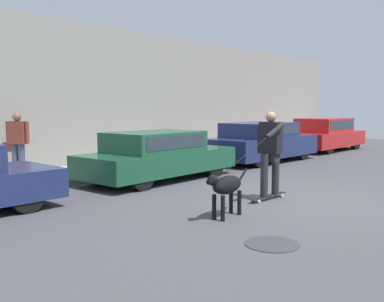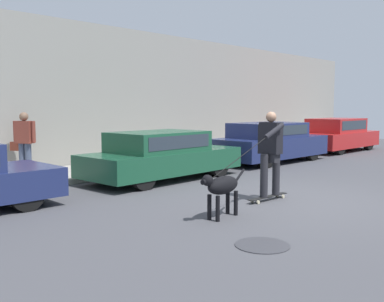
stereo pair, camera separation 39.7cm
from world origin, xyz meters
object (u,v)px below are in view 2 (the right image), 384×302
object	(u,v)px
parked_car_3	(337,135)
pedestrian_with_bag	(24,140)
skateboarder	(270,150)
fire_hydrant	(203,156)
parked_car_1	(162,156)
dog	(222,187)
parked_car_2	(270,143)

from	to	relation	value
parked_car_3	pedestrian_with_bag	distance (m)	12.38
parked_car_3	pedestrian_with_bag	size ratio (longest dim) A/B	2.73
parked_car_3	skateboarder	xyz separation A→B (m)	(-10.03, -3.36, 0.33)
skateboarder	fire_hydrant	xyz separation A→B (m)	(2.62, 4.10, -0.66)
parked_car_1	skateboarder	distance (m)	3.38
parked_car_1	pedestrian_with_bag	distance (m)	3.51
parked_car_1	pedestrian_with_bag	world-z (taller)	pedestrian_with_bag
parked_car_3	fire_hydrant	bearing A→B (deg)	175.44
dog	parked_car_2	bearing A→B (deg)	-157.23
parked_car_1	dog	bearing A→B (deg)	-119.93
parked_car_2	pedestrian_with_bag	distance (m)	7.64
dog	pedestrian_with_bag	bearing A→B (deg)	-91.65
pedestrian_with_bag	fire_hydrant	xyz separation A→B (m)	(4.69, -1.86, -0.66)
skateboarder	parked_car_3	bearing A→B (deg)	-157.84
parked_car_1	fire_hydrant	distance (m)	2.51
parked_car_2	dog	xyz separation A→B (m)	(-6.83, -3.57, -0.12)
parked_car_3	fire_hydrant	xyz separation A→B (m)	(-7.40, 0.75, -0.33)
parked_car_2	dog	size ratio (longest dim) A/B	3.61
parked_car_1	parked_car_3	distance (m)	9.79
parked_car_3	fire_hydrant	world-z (taller)	parked_car_3
skateboarder	dog	bearing A→B (deg)	10.63
dog	skateboarder	distance (m)	1.80
parked_car_3	dog	world-z (taller)	parked_car_3
parked_car_2	parked_car_1	bearing A→B (deg)	-178.38
skateboarder	parked_car_2	bearing A→B (deg)	-143.02
parked_car_1	fire_hydrant	bearing A→B (deg)	16.45
parked_car_3	parked_car_1	bearing A→B (deg)	-178.79
dog	fire_hydrant	distance (m)	6.13
parked_car_2	fire_hydrant	distance (m)	2.61
parked_car_1	fire_hydrant	world-z (taller)	parked_car_1
dog	parked_car_1	bearing A→B (deg)	-123.72
parked_car_2	pedestrian_with_bag	xyz separation A→B (m)	(-7.17, 2.61, 0.34)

